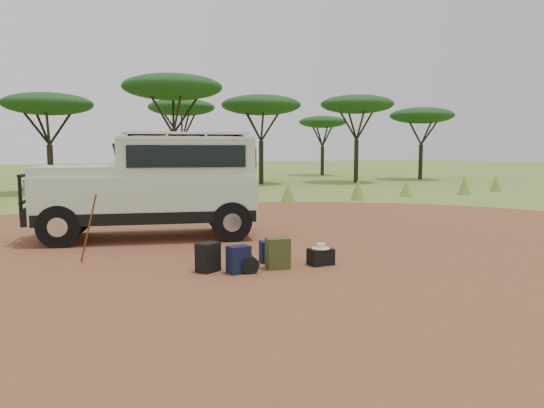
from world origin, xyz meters
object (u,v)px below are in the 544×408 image
duffel_navy (270,252)px  backpack_black (208,258)px  backpack_navy (239,260)px  hard_case (321,257)px  safari_vehicle (156,187)px  walking_staff (89,228)px  backpack_olive (278,254)px

duffel_navy → backpack_black: bearing=-157.7°
backpack_navy → hard_case: 1.62m
backpack_navy → duffel_navy: (0.89, 0.54, -0.04)m
hard_case → safari_vehicle: bearing=115.3°
hard_case → duffel_navy: bearing=140.9°
hard_case → backpack_navy: bearing=178.6°
walking_staff → hard_case: 4.40m
safari_vehicle → backpack_olive: safari_vehicle is taller
walking_staff → hard_case: walking_staff is taller
hard_case → backpack_black: bearing=169.9°
safari_vehicle → duffel_navy: (1.13, -3.79, -1.02)m
safari_vehicle → backpack_black: safari_vehicle is taller
backpack_black → safari_vehicle: bearing=60.6°
backpack_black → backpack_navy: backpack_black is taller
safari_vehicle → backpack_black: (-0.19, -3.98, -0.97)m
safari_vehicle → hard_case: bearing=-50.9°
backpack_black → backpack_olive: 1.25m
hard_case → walking_staff: bearing=152.1°
walking_staff → duffel_navy: size_ratio=3.36×
backpack_black → walking_staff: bearing=107.7°
walking_staff → hard_case: bearing=-64.4°
backpack_navy → hard_case: (1.62, -0.11, -0.09)m
backpack_navy → duffel_navy: 1.04m
safari_vehicle → hard_case: size_ratio=12.60×
backpack_navy → backpack_olive: bearing=-5.0°
backpack_black → backpack_olive: backpack_olive is taller
backpack_olive → duffel_navy: (0.12, 0.55, -0.07)m
backpack_navy → duffel_navy: bearing=26.7°
backpack_black → backpack_navy: size_ratio=1.07×
safari_vehicle → backpack_navy: safari_vehicle is taller
safari_vehicle → duffel_navy: bearing=-57.0°
safari_vehicle → duffel_navy: safari_vehicle is taller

